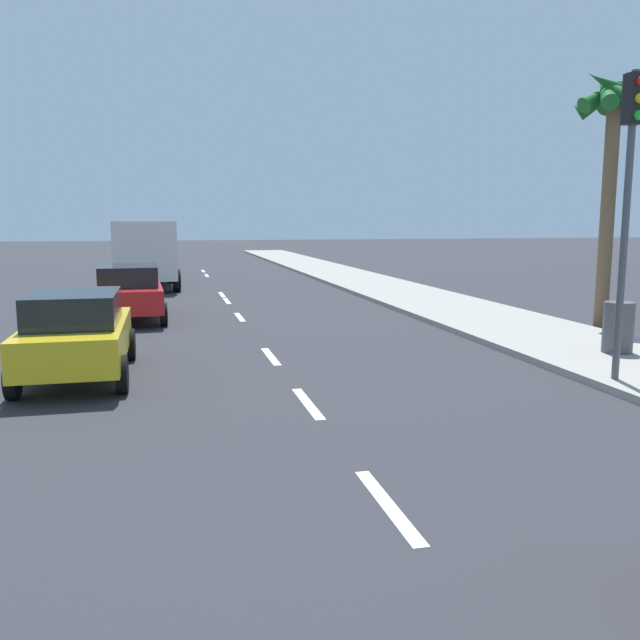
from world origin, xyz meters
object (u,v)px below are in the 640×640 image
object	(u,v)px
delivery_truck	(144,252)
trash_bin_near	(618,327)
parked_car_red	(129,291)
palm_tree_mid	(613,122)
traffic_signal	(629,172)
parked_car_yellow	(77,332)

from	to	relation	value
delivery_truck	trash_bin_near	size ratio (longest dim) A/B	6.09
parked_car_red	delivery_truck	world-z (taller)	delivery_truck
parked_car_red	trash_bin_near	size ratio (longest dim) A/B	4.17
delivery_truck	trash_bin_near	world-z (taller)	delivery_truck
parked_car_red	palm_tree_mid	size ratio (longest dim) A/B	0.64
parked_car_red	traffic_signal	distance (m)	13.31
parked_car_yellow	delivery_truck	bearing A→B (deg)	87.54
trash_bin_near	palm_tree_mid	bearing A→B (deg)	58.12
parked_car_red	trash_bin_near	xyz separation A→B (m)	(10.01, -7.89, -0.18)
parked_car_red	traffic_signal	xyz separation A→B (m)	(8.46, -9.90, 2.77)
parked_car_red	delivery_truck	size ratio (longest dim) A/B	0.68
delivery_truck	traffic_signal	distance (m)	20.92
palm_tree_mid	trash_bin_near	xyz separation A→B (m)	(-2.18, -3.51, -4.63)
traffic_signal	trash_bin_near	size ratio (longest dim) A/B	5.00
trash_bin_near	delivery_truck	bearing A→B (deg)	119.87
parked_car_yellow	traffic_signal	xyz separation A→B (m)	(9.01, -2.80, 2.77)
parked_car_red	palm_tree_mid	world-z (taller)	palm_tree_mid
parked_car_red	trash_bin_near	bearing A→B (deg)	-40.60
parked_car_red	traffic_signal	bearing A→B (deg)	-51.83
parked_car_yellow	palm_tree_mid	xyz separation A→B (m)	(12.74, 2.71, 4.46)
delivery_truck	parked_car_yellow	bearing A→B (deg)	-94.94
parked_car_yellow	parked_car_red	world-z (taller)	same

